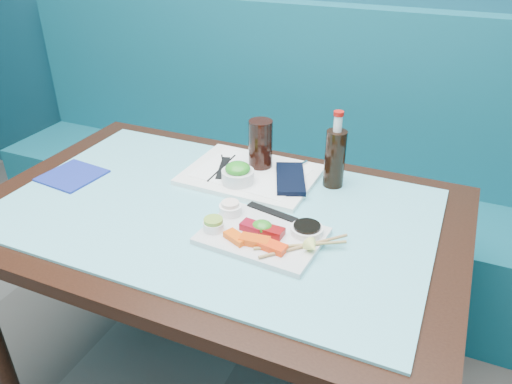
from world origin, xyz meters
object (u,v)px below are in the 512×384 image
at_px(serving_tray, 251,175).
at_px(cola_bottle_body, 335,159).
at_px(blue_napkin, 72,176).
at_px(seaweed_bowl, 238,176).
at_px(booth_bench, 303,192).
at_px(cola_glass, 261,144).
at_px(sashimi_plate, 262,236).
at_px(dining_table, 217,234).

distance_m(serving_tray, cola_bottle_body, 0.28).
bearing_deg(blue_napkin, seaweed_bowl, 16.56).
relative_size(seaweed_bowl, blue_napkin, 0.59).
bearing_deg(booth_bench, cola_glass, -87.41).
bearing_deg(sashimi_plate, dining_table, 159.00).
xyz_separation_m(dining_table, sashimi_plate, (0.18, -0.09, 0.10)).
xyz_separation_m(booth_bench, serving_tray, (0.02, -0.62, 0.39)).
xyz_separation_m(sashimi_plate, cola_bottle_body, (0.09, 0.36, 0.08)).
xyz_separation_m(booth_bench, cola_bottle_body, (0.27, -0.57, 0.47)).
distance_m(seaweed_bowl, cola_glass, 0.14).
relative_size(serving_tray, cola_glass, 2.58).
height_order(sashimi_plate, cola_bottle_body, cola_bottle_body).
distance_m(serving_tray, cola_glass, 0.10).
xyz_separation_m(cola_glass, blue_napkin, (-0.54, -0.28, -0.09)).
height_order(booth_bench, sashimi_plate, booth_bench).
bearing_deg(cola_glass, sashimi_plate, -66.03).
height_order(dining_table, sashimi_plate, sashimi_plate).
bearing_deg(cola_glass, dining_table, -95.41).
relative_size(serving_tray, blue_napkin, 2.40).
relative_size(seaweed_bowl, cola_bottle_body, 0.56).
xyz_separation_m(serving_tray, seaweed_bowl, (-0.01, -0.07, 0.03)).
bearing_deg(dining_table, serving_tray, 85.85).
bearing_deg(cola_glass, cola_bottle_body, -0.02).
xyz_separation_m(cola_bottle_body, blue_napkin, (-0.79, -0.28, -0.09)).
distance_m(booth_bench, serving_tray, 0.74).
bearing_deg(blue_napkin, dining_table, 1.51).
xyz_separation_m(booth_bench, sashimi_plate, (0.18, -0.93, 0.39)).
relative_size(dining_table, cola_glass, 8.81).
bearing_deg(cola_bottle_body, blue_napkin, -160.12).
bearing_deg(blue_napkin, cola_bottle_body, 19.88).
distance_m(dining_table, blue_napkin, 0.52).
height_order(serving_tray, cola_glass, cola_glass).
height_order(sashimi_plate, cola_glass, cola_glass).
bearing_deg(cola_bottle_body, serving_tray, -167.92).
relative_size(cola_glass, cola_bottle_body, 0.88).
height_order(booth_bench, serving_tray, booth_bench).
relative_size(seaweed_bowl, cola_glass, 0.64).
relative_size(sashimi_plate, seaweed_bowl, 3.04).
bearing_deg(dining_table, cola_bottle_body, 44.86).
relative_size(dining_table, blue_napkin, 8.19).
height_order(seaweed_bowl, blue_napkin, seaweed_bowl).
bearing_deg(seaweed_bowl, serving_tray, 82.41).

